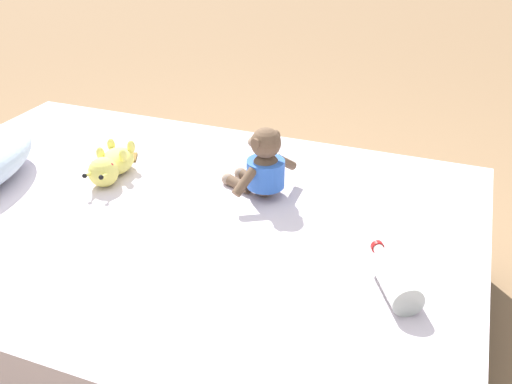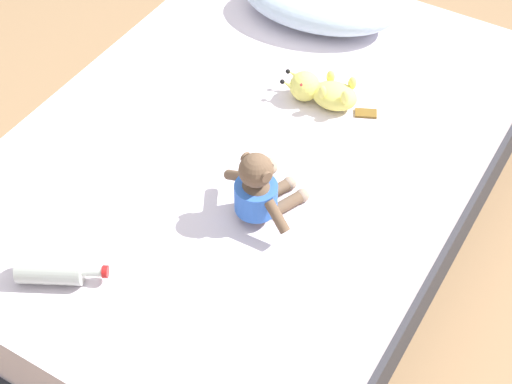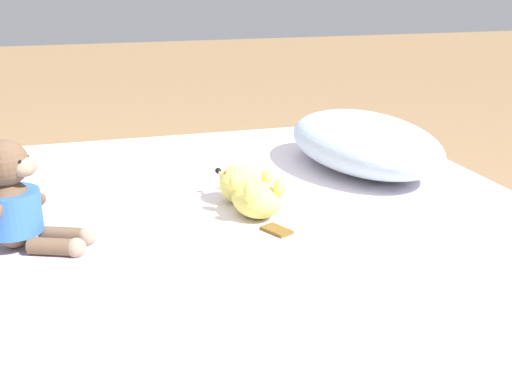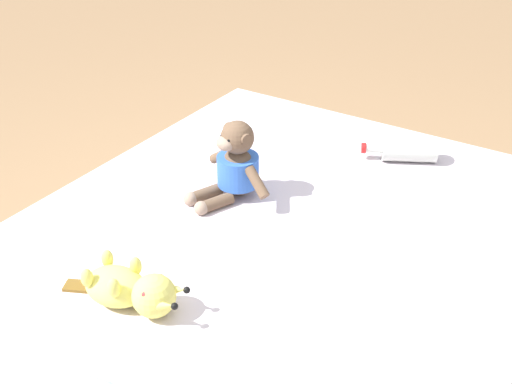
{
  "view_description": "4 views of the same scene",
  "coord_description": "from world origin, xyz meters",
  "px_view_note": "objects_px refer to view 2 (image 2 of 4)",
  "views": [
    {
      "loc": [
        -1.29,
        -0.81,
        1.35
      ],
      "look_at": [
        0.09,
        -0.28,
        0.53
      ],
      "focal_mm": 39.18,
      "sensor_mm": 36.0,
      "label": 1
    },
    {
      "loc": [
        0.95,
        -1.54,
        2.14
      ],
      "look_at": [
        0.19,
        -0.28,
        0.56
      ],
      "focal_mm": 54.91,
      "sensor_mm": 36.0,
      "label": 2
    },
    {
      "loc": [
        1.53,
        -0.14,
        1.02
      ],
      "look_at": [
        0.16,
        0.26,
        0.52
      ],
      "focal_mm": 44.77,
      "sensor_mm": 36.0,
      "label": 3
    },
    {
      "loc": [
        -0.68,
        1.0,
        1.41
      ],
      "look_at": [
        0.1,
        -0.23,
        0.52
      ],
      "focal_mm": 42.83,
      "sensor_mm": 36.0,
      "label": 4
    }
  ],
  "objects_px": {
    "pillow": "(320,0)",
    "plush_monkey": "(259,191)",
    "bed": "(249,186)",
    "plush_yellow_creature": "(322,91)",
    "glass_bottle": "(53,270)"
  },
  "relations": [
    {
      "from": "pillow",
      "to": "plush_monkey",
      "type": "distance_m",
      "value": 0.99
    },
    {
      "from": "glass_bottle",
      "to": "bed",
      "type": "bearing_deg",
      "value": 78.4
    },
    {
      "from": "bed",
      "to": "plush_yellow_creature",
      "type": "relative_size",
      "value": 6.01
    },
    {
      "from": "pillow",
      "to": "plush_yellow_creature",
      "type": "xyz_separation_m",
      "value": [
        0.23,
        -0.41,
        -0.03
      ]
    },
    {
      "from": "bed",
      "to": "pillow",
      "type": "relative_size",
      "value": 3.2
    },
    {
      "from": "plush_yellow_creature",
      "to": "bed",
      "type": "bearing_deg",
      "value": -115.32
    },
    {
      "from": "pillow",
      "to": "plush_monkey",
      "type": "xyz_separation_m",
      "value": [
        0.3,
        -0.94,
        0.02
      ]
    },
    {
      "from": "pillow",
      "to": "glass_bottle",
      "type": "distance_m",
      "value": 1.42
    },
    {
      "from": "plush_monkey",
      "to": "plush_yellow_creature",
      "type": "relative_size",
      "value": 0.83
    },
    {
      "from": "pillow",
      "to": "plush_yellow_creature",
      "type": "relative_size",
      "value": 1.88
    },
    {
      "from": "plush_monkey",
      "to": "plush_yellow_creature",
      "type": "bearing_deg",
      "value": 98.1
    },
    {
      "from": "bed",
      "to": "pillow",
      "type": "height_order",
      "value": "pillow"
    },
    {
      "from": "plush_monkey",
      "to": "plush_yellow_creature",
      "type": "xyz_separation_m",
      "value": [
        -0.07,
        0.52,
        -0.05
      ]
    },
    {
      "from": "bed",
      "to": "plush_yellow_creature",
      "type": "xyz_separation_m",
      "value": [
        0.12,
        0.26,
        0.28
      ]
    },
    {
      "from": "plush_monkey",
      "to": "plush_yellow_creature",
      "type": "height_order",
      "value": "plush_monkey"
    }
  ]
}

